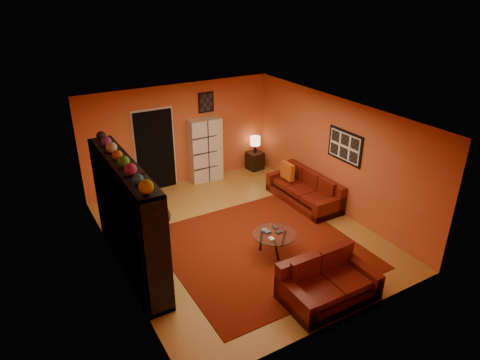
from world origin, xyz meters
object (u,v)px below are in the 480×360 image
coffee_table (274,236)px  entertainment_unit (128,218)px  sofa (306,190)px  tv (132,221)px  bowl_chair (154,217)px  side_table (255,161)px  table_lamp (255,141)px  storage_cabinet (205,150)px  loveseat (326,282)px

coffee_table → entertainment_unit: bearing=159.6°
coffee_table → sofa: bearing=36.6°
tv → bowl_chair: tv is taller
tv → coffee_table: size_ratio=1.14×
side_table → table_lamp: (0.00, 0.00, 0.57)m
tv → sofa: 4.45m
coffee_table → bowl_chair: bowl_chair is taller
coffee_table → bowl_chair: size_ratio=1.15×
sofa → storage_cabinet: storage_cabinet is taller
coffee_table → side_table: size_ratio=1.70×
coffee_table → tv: bearing=160.5°
coffee_table → table_lamp: bearing=63.2°
side_table → table_lamp: 0.57m
tv → storage_cabinet: storage_cabinet is taller
side_table → loveseat: bearing=-109.4°
loveseat → table_lamp: bearing=-19.0°
tv → coffee_table: (2.47, -0.87, -0.61)m
entertainment_unit → bowl_chair: (0.78, 1.04, -0.73)m
sofa → loveseat: size_ratio=1.28×
coffee_table → side_table: (1.86, 3.69, -0.13)m
storage_cabinet → bowl_chair: bearing=-137.7°
tv → coffee_table: tv is taller
sofa → coffee_table: sofa is taller
sofa → bowl_chair: bearing=170.6°
sofa → table_lamp: (-0.03, 2.28, 0.54)m
entertainment_unit → sofa: entertainment_unit is taller
side_table → bowl_chair: bearing=-154.6°
loveseat → storage_cabinet: size_ratio=0.94×
sofa → coffee_table: 2.36m
tv → coffee_table: 2.69m
entertainment_unit → bowl_chair: entertainment_unit is taller
bowl_chair → loveseat: bearing=-62.9°
loveseat → side_table: 5.48m
tv → table_lamp: tv is taller
storage_cabinet → side_table: 1.61m
coffee_table → storage_cabinet: storage_cabinet is taller
loveseat → side_table: loveseat is taller
entertainment_unit → loveseat: (2.55, -2.41, -0.77)m
storage_cabinet → table_lamp: 1.50m
sofa → entertainment_unit: bearing=-174.3°
entertainment_unit → side_table: size_ratio=6.00×
sofa → bowl_chair: size_ratio=2.73×
storage_cabinet → side_table: storage_cabinet is taller
loveseat → bowl_chair: 3.89m
sofa → side_table: (-0.03, 2.28, -0.04)m
loveseat → storage_cabinet: 5.25m
storage_cabinet → bowl_chair: size_ratio=2.28×
bowl_chair → side_table: (3.60, 1.71, -0.07)m
storage_cabinet → table_lamp: storage_cabinet is taller
table_lamp → entertainment_unit: bearing=-147.9°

